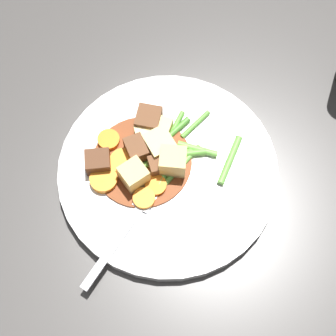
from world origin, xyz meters
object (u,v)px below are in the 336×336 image
at_px(meat_chunk_0, 98,162).
at_px(meat_chunk_2, 149,120).
at_px(carrot_slice_3, 109,140).
at_px(carrot_slice_1, 144,199).
at_px(fork, 129,223).
at_px(meat_chunk_1, 159,167).
at_px(dinner_plate, 168,171).
at_px(potato_chunk_3, 147,135).
at_px(carrot_slice_5, 169,153).
at_px(potato_chunk_4, 134,175).
at_px(carrot_slice_4, 156,186).
at_px(meat_chunk_3, 136,150).
at_px(carrot_slice_0, 123,162).
at_px(carrot_slice_2, 104,180).
at_px(potato_chunk_2, 159,145).
at_px(potato_chunk_0, 159,128).
at_px(potato_chunk_1, 172,159).

relative_size(meat_chunk_0, meat_chunk_2, 0.94).
bearing_deg(carrot_slice_3, carrot_slice_1, 113.71).
bearing_deg(carrot_slice_1, fork, 54.14).
bearing_deg(meat_chunk_2, meat_chunk_1, 95.19).
distance_m(dinner_plate, potato_chunk_3, 0.05).
bearing_deg(dinner_plate, carrot_slice_5, -101.49).
relative_size(meat_chunk_1, fork, 0.16).
height_order(meat_chunk_0, meat_chunk_1, same).
distance_m(potato_chunk_4, meat_chunk_1, 0.03).
bearing_deg(carrot_slice_3, carrot_slice_4, 127.49).
xyz_separation_m(potato_chunk_4, meat_chunk_3, (-0.01, -0.04, -0.00)).
bearing_deg(carrot_slice_0, potato_chunk_4, 115.86).
bearing_deg(carrot_slice_3, carrot_slice_0, 116.10).
relative_size(carrot_slice_0, carrot_slice_5, 1.06).
xyz_separation_m(carrot_slice_5, potato_chunk_4, (0.05, 0.03, 0.01)).
distance_m(carrot_slice_2, meat_chunk_1, 0.07).
bearing_deg(potato_chunk_2, meat_chunk_3, 6.47).
bearing_deg(dinner_plate, carrot_slice_2, 5.85).
distance_m(potato_chunk_3, fork, 0.12).
relative_size(carrot_slice_4, meat_chunk_2, 0.84).
bearing_deg(carrot_slice_4, meat_chunk_1, -107.07).
bearing_deg(fork, potato_chunk_4, -101.34).
bearing_deg(potato_chunk_4, meat_chunk_1, -164.36).
bearing_deg(potato_chunk_4, fork, 78.66).
bearing_deg(potato_chunk_2, fork, 63.47).
bearing_deg(potato_chunk_0, carrot_slice_3, 6.01).
relative_size(potato_chunk_2, meat_chunk_1, 1.48).
relative_size(potato_chunk_0, fork, 0.22).
xyz_separation_m(carrot_slice_2, meat_chunk_2, (-0.06, -0.07, 0.01)).
xyz_separation_m(carrot_slice_0, potato_chunk_2, (-0.05, -0.01, 0.01)).
xyz_separation_m(potato_chunk_3, fork, (0.03, 0.11, -0.01)).
bearing_deg(meat_chunk_3, dinner_plate, 147.77).
xyz_separation_m(meat_chunk_1, fork, (0.04, 0.07, -0.01)).
height_order(carrot_slice_2, carrot_slice_4, carrot_slice_2).
relative_size(carrot_slice_5, potato_chunk_2, 0.91).
bearing_deg(meat_chunk_0, carrot_slice_4, 151.13).
height_order(dinner_plate, carrot_slice_0, carrot_slice_0).
xyz_separation_m(carrot_slice_3, meat_chunk_2, (-0.05, -0.02, 0.01)).
relative_size(dinner_plate, carrot_slice_3, 9.82).
relative_size(potato_chunk_3, meat_chunk_2, 0.89).
height_order(meat_chunk_0, meat_chunk_2, meat_chunk_2).
distance_m(carrot_slice_3, meat_chunk_1, 0.08).
xyz_separation_m(potato_chunk_1, potato_chunk_4, (0.05, 0.02, -0.00)).
bearing_deg(potato_chunk_3, meat_chunk_0, 24.90).
bearing_deg(carrot_slice_2, potato_chunk_4, 175.33).
bearing_deg(fork, carrot_slice_5, -124.27).
distance_m(carrot_slice_3, potato_chunk_0, 0.07).
relative_size(potato_chunk_3, potato_chunk_4, 0.93).
bearing_deg(potato_chunk_2, meat_chunk_2, -74.85).
xyz_separation_m(dinner_plate, meat_chunk_2, (0.02, -0.06, 0.02)).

